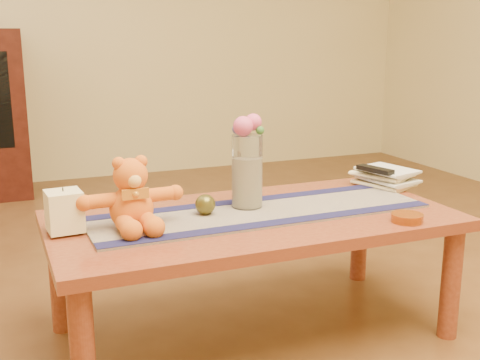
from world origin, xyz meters
name	(u,v)px	position (x,y,z in m)	size (l,w,h in m)	color
floor	(253,333)	(0.00, 0.00, 0.00)	(5.50, 5.50, 0.00)	#513017
coffee_table_top	(253,220)	(0.00, 0.00, 0.43)	(1.40, 0.70, 0.04)	maroon
table_leg_fl	(83,354)	(-0.64, -0.29, 0.21)	(0.07, 0.07, 0.41)	maroon
table_leg_fr	(451,283)	(0.64, -0.29, 0.21)	(0.07, 0.07, 0.41)	maroon
table_leg_bl	(59,278)	(-0.64, 0.29, 0.21)	(0.07, 0.07, 0.41)	maroon
table_leg_br	(360,235)	(0.64, 0.29, 0.21)	(0.07, 0.07, 0.41)	maroon
persian_runner	(260,212)	(0.03, 0.01, 0.45)	(1.20, 0.35, 0.01)	#201A48
runner_border_near	(278,222)	(0.03, -0.13, 0.46)	(1.20, 0.06, 0.00)	#161642
runner_border_far	(243,201)	(0.03, 0.16, 0.46)	(1.20, 0.06, 0.00)	#161642
teddy_bear	(131,194)	(-0.42, 0.01, 0.57)	(0.32, 0.27, 0.22)	orange
pillar_candle	(64,211)	(-0.63, 0.05, 0.52)	(0.11, 0.11, 0.13)	#F7E6B6
candle_wick	(63,189)	(-0.63, 0.05, 0.59)	(0.00, 0.00, 0.01)	black
glass_vase	(247,171)	(0.01, 0.08, 0.59)	(0.11, 0.11, 0.26)	silver
potpourri_fill	(247,182)	(0.01, 0.08, 0.55)	(0.09, 0.09, 0.18)	beige
rose_left	(243,126)	(-0.01, 0.07, 0.75)	(0.07, 0.07, 0.07)	#D34A80
rose_right	(253,122)	(0.04, 0.09, 0.76)	(0.06, 0.06, 0.06)	#D34A80
blue_flower_back	(246,126)	(0.02, 0.12, 0.75)	(0.04, 0.04, 0.04)	#5053AE
blue_flower_side	(237,129)	(-0.02, 0.10, 0.74)	(0.04, 0.04, 0.04)	#5053AE
leaf_sprig	(260,130)	(0.05, 0.06, 0.74)	(0.03, 0.03, 0.03)	#33662D
bronze_ball	(205,204)	(-0.16, 0.05, 0.49)	(0.07, 0.07, 0.07)	#4A4418
book_bottom	(372,187)	(0.59, 0.14, 0.46)	(0.17, 0.22, 0.02)	#F7E8BF
book_lower	(374,182)	(0.60, 0.14, 0.48)	(0.16, 0.22, 0.02)	#F7E8BF
book_upper	(371,178)	(0.58, 0.14, 0.50)	(0.17, 0.22, 0.02)	#F7E8BF
book_top	(374,173)	(0.59, 0.14, 0.52)	(0.16, 0.22, 0.02)	#F7E8BF
tv_remote	(375,170)	(0.59, 0.13, 0.54)	(0.04, 0.16, 0.02)	black
amber_dish	(407,218)	(0.45, -0.27, 0.46)	(0.11, 0.11, 0.03)	#BF5914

